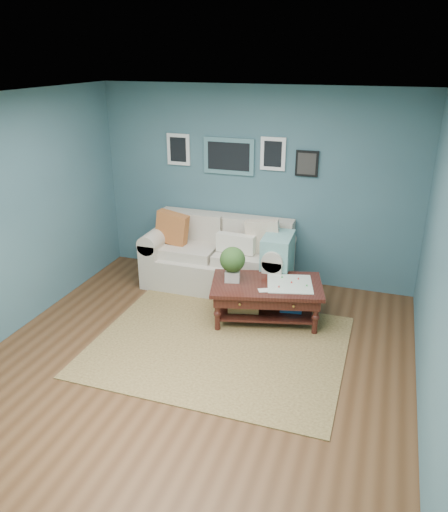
% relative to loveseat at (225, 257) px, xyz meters
% --- Properties ---
extents(room_shell, '(5.00, 5.02, 2.70)m').
position_rel_loveseat_xyz_m(room_shell, '(0.29, -1.97, 0.93)').
color(room_shell, brown).
rests_on(room_shell, ground).
extents(area_rug, '(2.78, 2.22, 0.01)m').
position_rel_loveseat_xyz_m(area_rug, '(0.44, -1.53, -0.42)').
color(area_rug, brown).
rests_on(area_rug, ground).
extents(loveseat, '(2.06, 0.94, 1.06)m').
position_rel_loveseat_xyz_m(loveseat, '(0.00, 0.00, 0.00)').
color(loveseat, beige).
rests_on(loveseat, ground).
extents(coffee_table, '(1.47, 1.07, 0.93)m').
position_rel_loveseat_xyz_m(coffee_table, '(0.72, -0.78, -0.02)').
color(coffee_table, black).
rests_on(coffee_table, ground).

